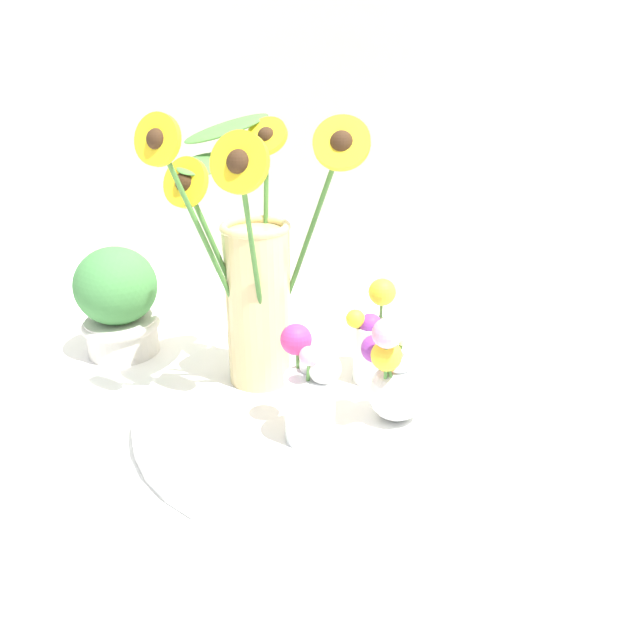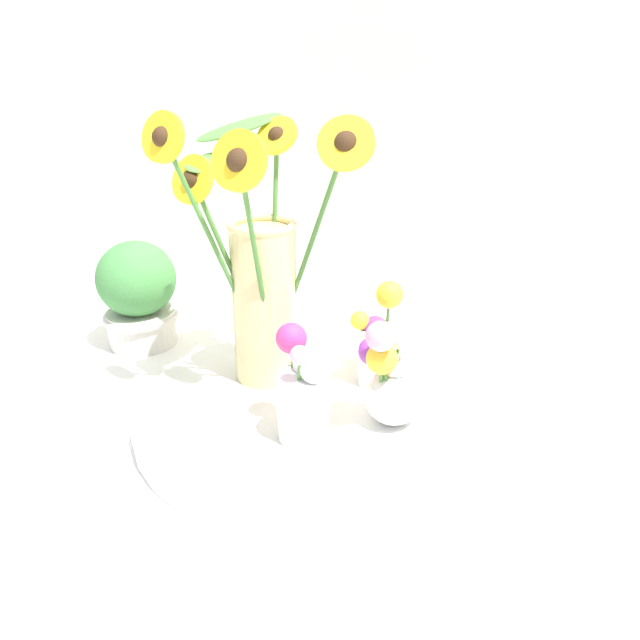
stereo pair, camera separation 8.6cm
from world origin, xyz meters
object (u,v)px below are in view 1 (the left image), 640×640
at_px(vase_small_center, 310,391).
at_px(serving_tray, 320,409).
at_px(vase_bulb_right, 393,378).
at_px(potted_plant, 118,301).
at_px(vase_small_back, 374,341).
at_px(mason_jar_sunflowers, 255,277).

bearing_deg(vase_small_center, serving_tray, 102.99).
xyz_separation_m(vase_bulb_right, potted_plant, (-0.51, 0.08, 0.01)).
xyz_separation_m(vase_bulb_right, vase_small_back, (-0.06, 0.10, 0.00)).
bearing_deg(potted_plant, serving_tray, -9.88).
relative_size(mason_jar_sunflowers, vase_small_back, 2.63).
distance_m(mason_jar_sunflowers, vase_small_center, 0.21).
relative_size(vase_bulb_right, potted_plant, 0.86).
height_order(serving_tray, vase_bulb_right, vase_bulb_right).
bearing_deg(vase_small_center, vase_bulb_right, 42.50).
height_order(vase_small_center, vase_bulb_right, vase_bulb_right).
relative_size(vase_small_center, potted_plant, 0.78).
bearing_deg(potted_plant, vase_small_center, -20.31).
bearing_deg(potted_plant, vase_small_back, 3.47).
height_order(mason_jar_sunflowers, vase_bulb_right, mason_jar_sunflowers).
distance_m(vase_small_center, potted_plant, 0.45).
height_order(serving_tray, vase_small_back, vase_small_back).
distance_m(serving_tray, vase_bulb_right, 0.13).
bearing_deg(vase_small_center, mason_jar_sunflowers, 138.85).
height_order(mason_jar_sunflowers, vase_small_back, mason_jar_sunflowers).
xyz_separation_m(serving_tray, mason_jar_sunflowers, (-0.12, 0.03, 0.18)).
xyz_separation_m(serving_tray, potted_plant, (-0.40, 0.07, 0.09)).
xyz_separation_m(vase_small_center, vase_bulb_right, (0.09, 0.08, -0.00)).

